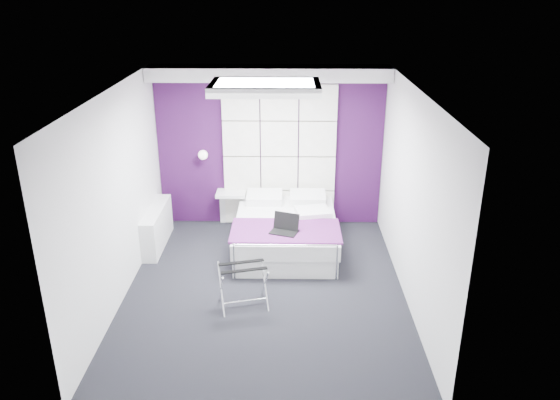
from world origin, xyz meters
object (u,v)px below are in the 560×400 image
(radiator, at_px, (157,227))
(bed, at_px, (286,232))
(wall_lamp, at_px, (203,154))
(laptop, at_px, (284,227))
(luggage_rack, at_px, (243,286))
(nightstand, at_px, (231,193))

(radiator, bearing_deg, bed, -2.55)
(wall_lamp, height_order, laptop, wall_lamp)
(bed, bearing_deg, luggage_rack, -108.26)
(bed, height_order, nightstand, bed)
(bed, xyz_separation_m, laptop, (-0.02, -0.49, 0.31))
(luggage_rack, distance_m, laptop, 1.21)
(radiator, bearing_deg, luggage_rack, -48.93)
(nightstand, height_order, laptop, laptop)
(wall_lamp, xyz_separation_m, nightstand, (0.42, -0.04, -0.64))
(radiator, relative_size, laptop, 3.28)
(radiator, bearing_deg, nightstand, 34.12)
(bed, xyz_separation_m, nightstand, (-0.89, 0.81, 0.30))
(radiator, distance_m, luggage_rack, 2.19)
(bed, relative_size, nightstand, 3.91)
(nightstand, xyz_separation_m, laptop, (0.87, -1.30, 0.00))
(radiator, xyz_separation_m, luggage_rack, (1.44, -1.65, -0.02))
(laptop, bearing_deg, nightstand, 143.25)
(wall_lamp, height_order, nightstand, wall_lamp)
(wall_lamp, relative_size, nightstand, 0.32)
(wall_lamp, distance_m, luggage_rack, 2.70)
(nightstand, bearing_deg, bed, -42.26)
(bed, height_order, laptop, laptop)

